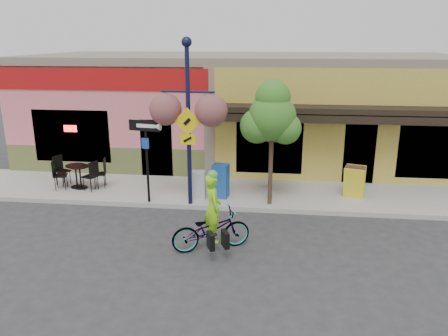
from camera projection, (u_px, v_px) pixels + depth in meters
name	position (u px, v px, depth m)	size (l,w,h in m)	color
ground	(226.00, 217.00, 13.11)	(90.00, 90.00, 0.00)	#2D2D30
sidewalk	(232.00, 193.00, 14.99)	(24.00, 3.00, 0.15)	#9E9B93
curb	(228.00, 208.00, 13.61)	(24.00, 0.12, 0.15)	#A8A59E
building	(244.00, 106.00, 19.61)	(18.20, 8.20, 4.50)	#D76A75
bicycle	(211.00, 230.00, 11.00)	(0.70, 2.02, 1.06)	maroon
cyclist_rider	(213.00, 217.00, 10.90)	(0.64, 0.42, 1.75)	#89E117
lamp_post	(189.00, 124.00, 13.10)	(1.62, 0.65, 5.08)	#121539
one_way_sign	(147.00, 162.00, 13.59)	(1.01, 0.22, 2.65)	black
cafe_set_left	(76.00, 173.00, 15.17)	(1.76, 0.88, 1.06)	black
cafe_set_right	(80.00, 174.00, 15.09)	(1.74, 0.87, 1.05)	black
newspaper_box_blue	(221.00, 181.00, 14.24)	(0.50, 0.44, 1.10)	#1A4C9F
newspaper_box_grey	(199.00, 185.00, 14.15)	(0.43, 0.39, 0.91)	#B2B2B2
street_tree	(271.00, 143.00, 13.25)	(1.53, 1.53, 3.91)	#3D7A26
sandwich_board	(353.00, 183.00, 14.08)	(0.63, 0.46, 1.05)	yellow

